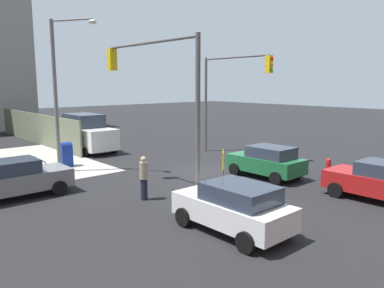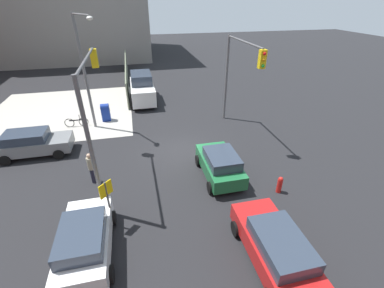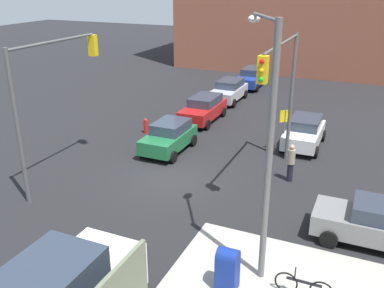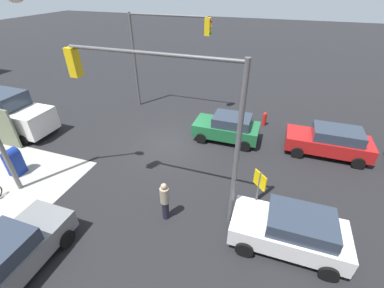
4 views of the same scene
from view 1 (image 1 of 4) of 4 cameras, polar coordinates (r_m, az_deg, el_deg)
ground_plane at (r=20.39m, az=1.65°, el=-4.25°), size 120.00×120.00×0.00m
construction_fence at (r=32.56m, az=-22.75°, el=2.23°), size 16.44×0.12×2.40m
traffic_signal_nw_corner at (r=15.37m, az=-5.35°, el=8.95°), size 6.33×0.36×6.50m
traffic_signal_se_corner at (r=24.67m, az=5.65°, el=8.92°), size 5.67×0.36×6.50m
street_lamp_corner at (r=20.90m, az=-19.36°, el=8.58°), size 2.44×1.52×8.00m
warning_sign_two_way at (r=13.47m, az=4.73°, el=-4.13°), size 0.48×0.48×2.40m
mailbox_blue at (r=22.70m, az=-18.69°, el=-1.38°), size 0.56×0.64×1.43m
fire_hydrant at (r=20.59m, az=20.04°, el=-3.29°), size 0.26×0.26×0.94m
hatchback_green at (r=19.41m, az=11.35°, el=-2.57°), size 3.81×2.02×1.62m
hatchback_red at (r=17.01m, az=27.25°, el=-5.08°), size 4.36×2.02×1.62m
hatchback_gray at (r=17.28m, az=-25.63°, el=-4.75°), size 2.02×4.39×1.62m
sedan_white at (r=12.19m, az=6.42°, el=-9.48°), size 3.99×2.02×1.62m
van_white_delivery at (r=27.41m, az=-15.78°, el=1.59°), size 5.40×2.32×2.62m
pedestrian_crossing at (r=15.47m, az=-7.35°, el=-5.03°), size 0.36×0.36×1.82m
bicycle_leaning_on_fence at (r=21.48m, az=-23.39°, el=-3.37°), size 0.05×1.75×0.97m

